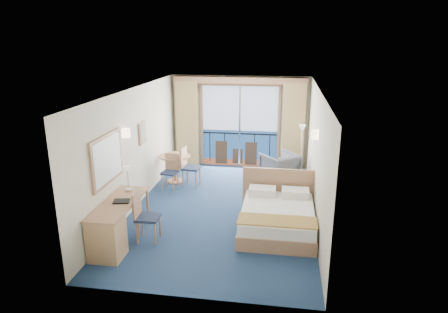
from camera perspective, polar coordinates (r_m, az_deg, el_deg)
floor at (r=9.16m, az=-0.17°, el=-7.51°), size 6.50×6.50×0.00m
room_walls at (r=8.58m, az=-0.18°, el=3.37°), size 4.04×6.54×2.72m
balcony_door at (r=11.83m, az=2.21°, el=3.96°), size 2.36×0.03×2.52m
curtain_left at (r=11.93m, az=-5.26°, el=4.66°), size 0.65×0.22×2.55m
curtain_right at (r=11.59m, az=9.83°, el=4.12°), size 0.65×0.22×2.55m
pelmet at (r=11.48m, az=2.26°, el=10.84°), size 3.80×0.25×0.18m
mirror at (r=7.82m, az=-16.37°, el=-0.41°), size 0.05×1.25×0.95m
wall_print at (r=9.54m, az=-11.55°, el=3.30°), size 0.04×0.42×0.52m
sconce_left at (r=8.52m, az=-13.84°, el=3.28°), size 0.18×0.18×0.18m
sconce_right at (r=8.34m, az=12.96°, el=3.06°), size 0.18×0.18×0.18m
bed at (r=8.21m, az=7.65°, el=-8.51°), size 1.61×1.91×1.01m
nightstand at (r=9.45m, az=10.99°, el=-5.16°), size 0.44×0.42×0.58m
phone at (r=9.38m, az=10.82°, el=-3.19°), size 0.20×0.18×0.08m
armchair at (r=10.83m, az=7.94°, el=-1.53°), size 1.20×1.20×0.79m
floor_lamp at (r=10.82m, az=11.05°, el=2.53°), size 0.21×0.21×1.53m
desk at (r=7.49m, az=-16.06°, el=-10.24°), size 0.59×1.73×0.81m
desk_chair at (r=7.77m, az=-11.46°, el=-7.94°), size 0.45×0.44×1.00m
folder at (r=7.72m, az=-14.44°, el=-6.20°), size 0.34×0.28×0.03m
desk_lamp at (r=8.09m, az=-13.62°, el=-2.35°), size 0.13×0.13×0.50m
round_table at (r=10.73m, az=-7.05°, el=-0.77°), size 0.81×0.81×0.73m
table_chair_a at (r=10.42m, az=-5.17°, el=-1.13°), size 0.48×0.47×1.02m
table_chair_b at (r=10.34m, az=-7.61°, el=-1.77°), size 0.43×0.44×0.89m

